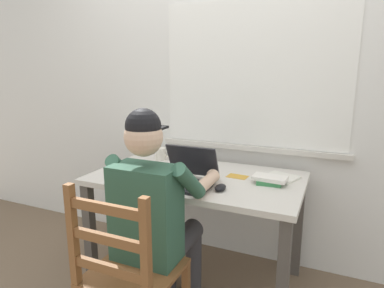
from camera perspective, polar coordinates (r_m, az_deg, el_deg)
The scene contains 13 objects.
ground_plane at distance 2.51m, azimuth 0.76°, elevation -22.02°, with size 8.00×8.00×0.00m, color brown.
back_wall at distance 2.50m, azimuth 5.20°, elevation 9.67°, with size 6.00×0.08×2.60m.
desk at distance 2.21m, azimuth 0.81°, elevation -7.93°, with size 1.35×0.77×0.75m.
seated_person at distance 1.82m, azimuth -6.13°, elevation -11.21°, with size 0.50×0.60×1.25m.
wooden_chair at distance 1.73m, azimuth -10.92°, elevation -21.42°, with size 0.42×0.42×0.94m.
laptop at distance 2.01m, azimuth -0.99°, elevation -5.38°, with size 0.33×0.33×0.22m.
computer_mouse at distance 1.91m, azimuth 4.90°, elevation -7.47°, with size 0.06×0.10×0.03m, color black.
coffee_mug_white at distance 2.56m, azimuth -5.40°, elevation -1.68°, with size 0.12×0.08×0.09m.
coffee_mug_dark at distance 2.34m, azimuth -0.61°, elevation -3.01°, with size 0.11×0.08×0.09m.
book_stack_main at distance 2.06m, azimuth 13.19°, elevation -6.00°, with size 0.21×0.13×0.05m.
paper_pile_near_laptop at distance 2.20m, azimuth -2.91°, elevation -5.07°, with size 0.26×0.17×0.01m, color white.
paper_pile_back_corner at distance 2.19m, azimuth 14.96°, elevation -5.57°, with size 0.19×0.19×0.01m, color silver.
landscape_photo_print at distance 2.17m, azimuth 7.80°, elevation -5.55°, with size 0.13×0.09×0.00m, color gold.
Camera 1 is at (0.81, -1.90, 1.42)m, focal length 31.04 mm.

